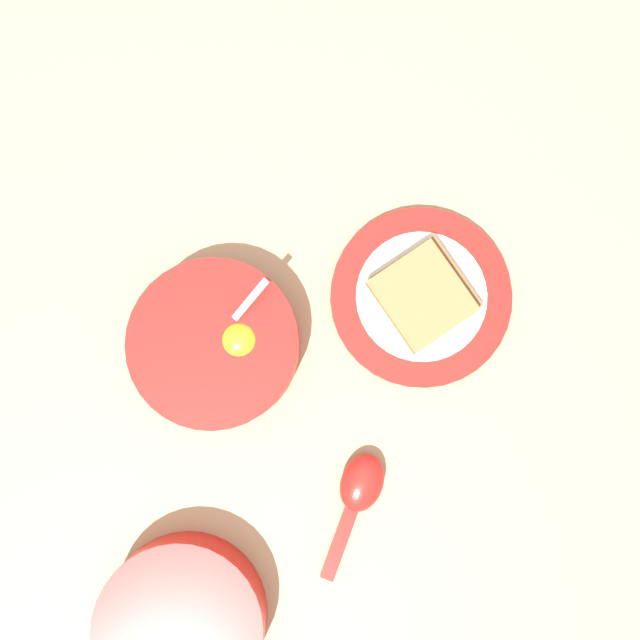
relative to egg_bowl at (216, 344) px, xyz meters
The scene contains 6 objects.
ground_plane 0.07m from the egg_bowl, 84.09° to the left, with size 3.00×3.00×0.00m, color tan.
egg_bowl is the anchor object (origin of this frame).
toast_plate 0.23m from the egg_bowl, 168.97° to the left, with size 0.20×0.20×0.02m.
toast_sandwich 0.23m from the egg_bowl, 169.02° to the left, with size 0.10×0.11×0.03m.
soup_spoon 0.22m from the egg_bowl, 109.53° to the left, with size 0.12×0.12×0.03m.
congee_bowl 0.28m from the egg_bowl, 59.30° to the left, with size 0.17×0.17×0.05m.
Camera 1 is at (-0.09, 0.01, 0.68)m, focal length 35.00 mm.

